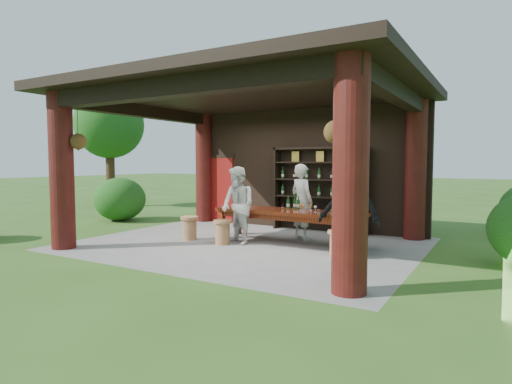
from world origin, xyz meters
The scene contains 15 objects.
ground centered at (0.00, 0.00, 0.00)m, with size 90.00×90.00×0.00m, color #2D5119.
pavilion centered at (-0.01, 0.43, 2.13)m, with size 7.50×6.00×3.60m.
wine_shelf centered at (0.74, 2.45, 1.13)m, with size 2.55×0.39×2.24m.
tasting_table centered at (0.75, 0.60, 0.64)m, with size 3.55×1.02×0.75m.
stool_near_left centered at (-0.44, -0.33, 0.29)m, with size 0.42×0.42×0.55m.
stool_near_right centered at (2.28, -0.38, 0.29)m, with size 0.41×0.41×0.54m.
stool_far_left centered at (-1.44, -0.27, 0.30)m, with size 0.42×0.42×0.56m.
host centered at (0.82, 1.17, 0.90)m, with size 0.66×0.43×1.80m, color beige.
guest_woman centered at (-0.18, -0.11, 0.87)m, with size 0.85×0.66×1.75m, color white.
guest_man centered at (2.37, -0.04, 0.98)m, with size 1.26×0.73×1.95m, color black.
table_bottles centered at (0.73, 0.91, 0.90)m, with size 0.32×0.16×0.31m.
table_glasses centered at (1.40, 0.60, 0.82)m, with size 0.97×0.30×0.15m.
napkin_basket centered at (-0.39, 0.54, 0.82)m, with size 0.26×0.18×0.14m, color #BF6672.
shrubs centered at (3.33, 0.91, 0.57)m, with size 15.57×8.79×1.36m.
trees centered at (3.23, 1.45, 3.37)m, with size 21.89×9.93×4.80m.
Camera 1 is at (5.00, -8.16, 1.84)m, focal length 30.00 mm.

